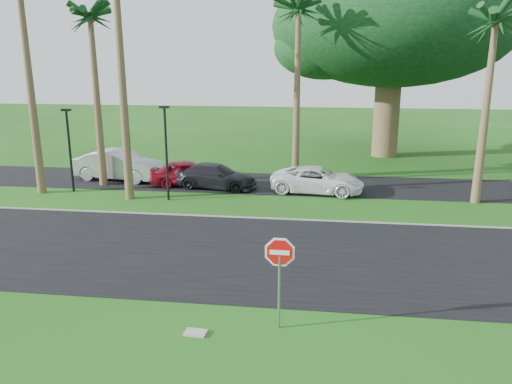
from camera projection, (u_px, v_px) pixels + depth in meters
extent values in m
plane|color=#1E4812|center=(271.00, 278.00, 15.91)|extent=(120.00, 120.00, 0.00)
cube|color=black|center=(277.00, 254.00, 17.83)|extent=(120.00, 8.00, 0.02)
cube|color=black|center=(294.00, 184.00, 27.89)|extent=(120.00, 5.00, 0.02)
cube|color=gray|center=(285.00, 219.00, 21.70)|extent=(120.00, 0.12, 0.06)
cylinder|color=gray|center=(279.00, 292.00, 12.72)|extent=(0.07, 0.07, 2.00)
cylinder|color=white|center=(280.00, 252.00, 12.44)|extent=(1.05, 0.02, 1.05)
cylinder|color=red|center=(280.00, 252.00, 12.44)|extent=(0.90, 0.02, 0.90)
cube|color=white|center=(280.00, 252.00, 12.44)|extent=(0.50, 0.02, 0.12)
cone|color=brown|center=(31.00, 91.00, 24.82)|extent=(0.44, 0.44, 10.50)
cone|color=brown|center=(97.00, 103.00, 26.62)|extent=(0.44, 0.44, 9.00)
cone|color=brown|center=(122.00, 82.00, 23.59)|extent=(0.44, 0.44, 11.50)
cone|color=brown|center=(297.00, 96.00, 28.11)|extent=(0.44, 0.44, 9.50)
cone|color=brown|center=(485.00, 115.00, 23.27)|extent=(0.44, 0.44, 8.50)
cylinder|color=brown|center=(386.00, 114.00, 35.47)|extent=(1.80, 1.80, 6.00)
ellipsoid|color=black|center=(392.00, 26.00, 33.93)|extent=(16.50, 16.50, 8.25)
cylinder|color=black|center=(70.00, 152.00, 25.92)|extent=(0.12, 0.12, 4.20)
cube|color=black|center=(66.00, 110.00, 25.36)|extent=(0.45, 0.25, 0.12)
cylinder|color=black|center=(167.00, 155.00, 24.23)|extent=(0.12, 0.12, 4.50)
cube|color=black|center=(164.00, 107.00, 23.64)|extent=(0.45, 0.25, 0.12)
imported|color=#AFB1B7|center=(119.00, 165.00, 28.72)|extent=(5.42, 2.53, 1.72)
imported|color=maroon|center=(188.00, 173.00, 27.50)|extent=(4.35, 2.50, 1.39)
imported|color=black|center=(216.00, 176.00, 26.94)|extent=(4.67, 2.37, 1.30)
imported|color=white|center=(317.00, 180.00, 26.01)|extent=(5.02, 2.73, 1.33)
cube|color=#A2A199|center=(196.00, 333.00, 12.67)|extent=(0.57, 0.39, 0.06)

